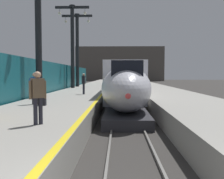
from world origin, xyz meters
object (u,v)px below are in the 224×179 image
at_px(rolling_suitcase, 42,100).
at_px(station_column_distant, 77,43).
at_px(passenger_near_edge, 35,86).
at_px(passenger_far_waiting, 84,82).
at_px(highspeed_train_main, 122,81).
at_px(station_column_far, 72,39).
at_px(passenger_mid_platform, 38,94).
at_px(station_column_mid, 38,8).
at_px(regional_train_adjacent, 55,79).

bearing_deg(rolling_suitcase, station_column_distant, 94.17).
distance_m(passenger_near_edge, passenger_far_waiting, 7.28).
relative_size(highspeed_train_main, passenger_far_waiting, 22.33).
height_order(station_column_far, passenger_far_waiting, station_column_far).
bearing_deg(station_column_far, passenger_far_waiting, -75.03).
height_order(station_column_far, passenger_mid_platform, station_column_far).
distance_m(passenger_mid_platform, passenger_far_waiting, 12.69).
height_order(highspeed_train_main, passenger_far_waiting, highspeed_train_main).
distance_m(station_column_mid, station_column_distant, 16.60).
relative_size(passenger_near_edge, passenger_mid_platform, 1.00).
distance_m(station_column_far, rolling_suitcase, 18.49).
xyz_separation_m(station_column_mid, passenger_mid_platform, (2.92, -9.55, -5.09)).
relative_size(station_column_far, passenger_mid_platform, 5.76).
xyz_separation_m(station_column_mid, station_column_distant, (-0.00, 16.60, -0.36)).
height_order(passenger_mid_platform, rolling_suitcase, passenger_mid_platform).
xyz_separation_m(regional_train_adjacent, rolling_suitcase, (3.74, -17.63, -0.77)).
distance_m(station_column_far, passenger_near_edge, 17.69).
xyz_separation_m(highspeed_train_main, station_column_distant, (-5.90, 4.37, 4.84)).
distance_m(highspeed_train_main, regional_train_adjacent, 8.15).
bearing_deg(passenger_near_edge, regional_train_adjacent, 100.57).
xyz_separation_m(station_column_distant, rolling_suitcase, (1.54, -21.14, -5.41)).
distance_m(station_column_mid, passenger_far_waiting, 6.53).
xyz_separation_m(regional_train_adjacent, station_column_mid, (2.20, -13.09, 5.00)).
distance_m(station_column_far, station_column_distant, 3.56).
bearing_deg(highspeed_train_main, station_column_mid, -115.76).
bearing_deg(passenger_mid_platform, highspeed_train_main, 82.20).
relative_size(passenger_far_waiting, rolling_suitcase, 1.72).
xyz_separation_m(highspeed_train_main, regional_train_adjacent, (-8.10, 0.86, 0.20)).
bearing_deg(rolling_suitcase, station_column_far, 95.01).
height_order(station_column_mid, passenger_near_edge, station_column_mid).
height_order(station_column_far, passenger_near_edge, station_column_far).
bearing_deg(regional_train_adjacent, passenger_mid_platform, -77.27).
height_order(regional_train_adjacent, passenger_mid_platform, regional_train_adjacent).
relative_size(station_column_mid, passenger_near_edge, 6.05).
bearing_deg(regional_train_adjacent, station_column_distant, 57.92).
xyz_separation_m(station_column_mid, station_column_far, (0.00, 13.04, -0.26)).
bearing_deg(rolling_suitcase, passenger_near_edge, 133.62).
bearing_deg(station_column_mid, passenger_near_edge, -76.08).
relative_size(station_column_distant, passenger_mid_platform, 5.65).
relative_size(regional_train_adjacent, station_column_mid, 3.58).
relative_size(station_column_mid, station_column_distant, 1.07).
bearing_deg(passenger_far_waiting, rolling_suitcase, -98.19).
distance_m(station_column_distant, passenger_far_waiting, 14.51).
bearing_deg(passenger_far_waiting, passenger_near_edge, -103.24).
xyz_separation_m(regional_train_adjacent, passenger_far_waiting, (4.85, -9.96, -0.09)).
bearing_deg(regional_train_adjacent, passenger_far_waiting, -64.03).
height_order(station_column_far, station_column_distant, station_column_far).
distance_m(station_column_distant, passenger_mid_platform, 26.73).
distance_m(passenger_far_waiting, rolling_suitcase, 7.79).
relative_size(passenger_mid_platform, rolling_suitcase, 1.72).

